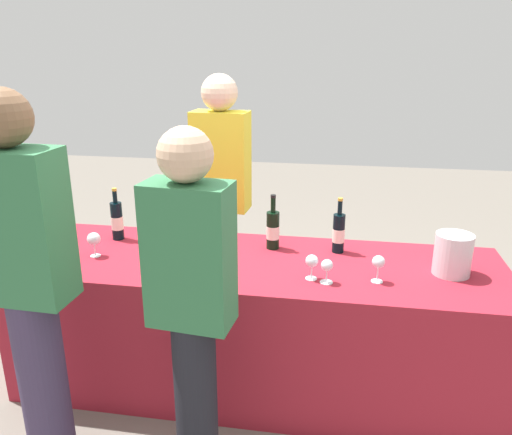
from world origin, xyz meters
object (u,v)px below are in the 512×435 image
Objects in this scene: server_pouring at (222,193)px; wine_bottle_2 at (273,230)px; wine_glass_2 at (327,267)px; wine_bottle_1 at (181,228)px; guest_1 at (192,301)px; wine_bottle_3 at (339,233)px; guest_0 at (27,277)px; ice_bucket at (453,254)px; wine_glass_3 at (378,263)px; wine_glass_0 at (94,240)px; wine_bottle_0 at (117,220)px; wine_glass_1 at (312,262)px.

wine_bottle_2 is at bearing 135.68° from server_pouring.
wine_bottle_2 reaches higher than wine_glass_2.
wine_bottle_1 reaches higher than wine_glass_2.
guest_1 is at bearing 101.68° from server_pouring.
guest_0 reaches higher than wine_bottle_3.
wine_bottle_3 is at bearing 63.58° from guest_1.
server_pouring is at bearing 154.41° from ice_bucket.
ice_bucket reaches higher than wine_glass_2.
wine_glass_3 is 0.08× the size of guest_0.
wine_glass_3 is (0.25, 0.05, 0.02)m from wine_glass_2.
guest_1 reaches higher than wine_glass_0.
wine_bottle_3 is at bearing 153.95° from server_pouring.
wine_bottle_3 is (0.90, 0.08, -0.01)m from wine_bottle_1.
wine_glass_1 is at bearing -17.33° from wine_bottle_0.
wine_glass_3 is at bearing 11.90° from wine_glass_2.
guest_0 is (0.02, -0.95, 0.07)m from wine_bottle_0.
wine_bottle_3 is 0.62m from ice_bucket.
wine_bottle_0 is 0.43m from wine_bottle_1.
guest_1 is (-1.17, -0.72, 0.01)m from ice_bucket.
server_pouring is (-0.73, 0.86, 0.10)m from wine_glass_2.
wine_glass_1 is at bearing 28.09° from guest_0.
wine_bottle_1 is 0.90m from guest_1.
wine_glass_1 is (-0.13, -0.39, -0.02)m from wine_bottle_3.
wine_bottle_3 is 2.58× the size of wine_glass_2.
wine_bottle_3 is 1.37m from wine_glass_0.
wine_glass_3 is at bearing 144.12° from server_pouring.
server_pouring is (-0.78, 0.45, 0.07)m from wine_bottle_3.
wine_bottle_0 and wine_bottle_3 have the same top height.
server_pouring is at bearing 132.00° from wine_bottle_2.
wine_bottle_0 is 1.00× the size of wine_bottle_3.
guest_1 reaches higher than wine_glass_3.
server_pouring is 1.07× the size of guest_1.
wine_bottle_3 is 1.48× the size of ice_bucket.
wine_glass_0 is 0.93m from server_pouring.
wine_glass_2 is 1.14m from server_pouring.
wine_bottle_0 is 0.99× the size of wine_bottle_1.
guest_1 reaches higher than wine_bottle_2.
ice_bucket is 1.37m from guest_1.
ice_bucket is (1.48, -0.13, -0.01)m from wine_bottle_1.
wine_glass_2 is at bearing 49.42° from guest_1.
wine_bottle_0 is at bearing 162.67° from wine_glass_1.
guest_0 reaches higher than wine_glass_3.
wine_bottle_2 is 0.52m from wine_glass_2.
wine_glass_1 is 1.05× the size of wine_glass_2.
wine_bottle_1 is at bearing 81.08° from server_pouring.
server_pouring reaches higher than wine_glass_3.
wine_glass_1 is 0.08m from wine_glass_2.
guest_0 reaches higher than wine_bottle_2.
wine_bottle_0 is 0.99× the size of wine_bottle_2.
ice_bucket is 0.12× the size of server_pouring.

